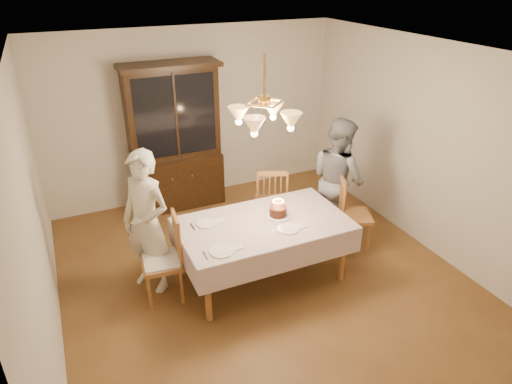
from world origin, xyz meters
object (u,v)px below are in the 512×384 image
china_hutch (175,140)px  birthday_cake (278,212)px  chair_far_side (271,204)px  elderly_woman (147,223)px  dining_table (263,228)px

china_hutch → birthday_cake: 2.28m
chair_far_side → elderly_woman: 1.87m
dining_table → elderly_woman: elderly_woman is taller
elderly_woman → birthday_cake: bearing=39.2°
china_hutch → chair_far_side: 1.74m
dining_table → birthday_cake: 0.26m
dining_table → china_hutch: (-0.38, 2.25, 0.36)m
birthday_cake → dining_table: bearing=-164.2°
chair_far_side → birthday_cake: size_ratio=3.33×
china_hutch → elderly_woman: china_hutch is taller
dining_table → elderly_woman: size_ratio=1.14×
china_hutch → birthday_cake: (0.59, -2.19, -0.23)m
china_hutch → birthday_cake: bearing=-74.9°
dining_table → china_hutch: size_ratio=0.88×
dining_table → chair_far_side: chair_far_side is taller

